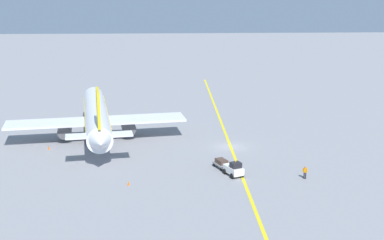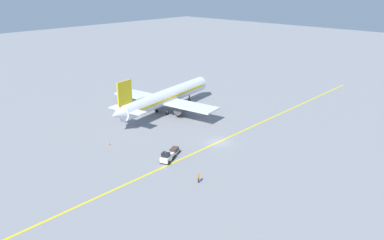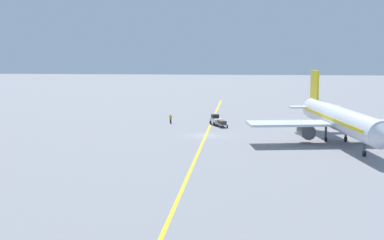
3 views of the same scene
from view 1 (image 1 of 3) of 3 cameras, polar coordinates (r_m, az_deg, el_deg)
The scene contains 8 objects.
ground_plane at distance 81.74m, azimuth 4.14°, elevation -2.87°, with size 400.00×400.00×0.00m, color gray.
apron_yellow_centreline at distance 81.74m, azimuth 4.14°, elevation -2.86°, with size 0.40×120.00×0.01m, color yellow.
airplane_at_gate at distance 86.14m, azimuth -10.17°, elevation 0.39°, with size 28.46×35.48×10.60m.
baggage_tug_white at distance 69.31m, azimuth 4.48°, elevation -5.25°, with size 2.63×3.35×2.11m.
baggage_cart_trailing at distance 72.07m, azimuth 3.17°, elevation -4.58°, with size 2.29×2.94×1.24m.
ground_crew_worker at distance 69.56m, azimuth 11.97°, elevation -5.44°, with size 0.51×0.37×1.68m.
traffic_cone_near_nose at distance 66.61m, azimuth -6.79°, elevation -6.70°, with size 0.32×0.32×0.55m, color orange.
traffic_cone_mid_apron at distance 82.99m, azimuth -15.04°, elevation -2.87°, with size 0.32×0.32×0.55m, color orange.
Camera 1 is at (-10.01, -77.54, 23.87)m, focal length 50.00 mm.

